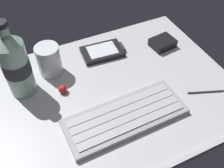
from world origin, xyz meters
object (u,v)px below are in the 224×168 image
object	(u,v)px
juice_cup	(49,61)
stylus_pen	(206,91)
water_bottle	(15,64)
charger_block	(163,43)
keyboard	(125,116)
trackball_mouse	(63,89)
handheld_device	(103,52)

from	to	relation	value
juice_cup	stylus_pen	xyz separation A→B (cm)	(33.91, -24.57, -3.56)
juice_cup	water_bottle	world-z (taller)	water_bottle
charger_block	keyboard	bearing A→B (deg)	-139.56
juice_cup	stylus_pen	distance (cm)	42.02
trackball_mouse	stylus_pen	size ratio (longest dim) A/B	0.23
trackball_mouse	stylus_pen	bearing A→B (deg)	-25.48
handheld_device	juice_cup	xyz separation A→B (cm)	(-16.02, -0.88, 3.18)
keyboard	handheld_device	size ratio (longest dim) A/B	2.21
water_bottle	trackball_mouse	xyz separation A→B (cm)	(8.87, -5.10, -7.91)
keyboard	stylus_pen	xyz separation A→B (cm)	(22.61, -1.56, -0.46)
water_bottle	stylus_pen	world-z (taller)	water_bottle
handheld_device	charger_block	distance (cm)	18.53
stylus_pen	trackball_mouse	bearing A→B (deg)	174.94
keyboard	handheld_device	distance (cm)	24.35
handheld_device	trackball_mouse	xyz separation A→B (cm)	(-15.46, -9.56, 0.37)
water_bottle	trackball_mouse	world-z (taller)	water_bottle
trackball_mouse	charger_block	bearing A→B (deg)	8.53
handheld_device	juice_cup	size ratio (longest dim) A/B	1.55
charger_block	stylus_pen	distance (cm)	20.91
juice_cup	charger_block	distance (cm)	34.29
keyboard	stylus_pen	world-z (taller)	keyboard
keyboard	handheld_device	bearing A→B (deg)	78.81
juice_cup	water_bottle	xyz separation A→B (cm)	(-8.30, -3.58, 5.10)
keyboard	water_bottle	size ratio (longest dim) A/B	1.40
juice_cup	stylus_pen	size ratio (longest dim) A/B	0.89
water_bottle	trackball_mouse	size ratio (longest dim) A/B	9.45
keyboard	water_bottle	world-z (taller)	water_bottle
handheld_device	water_bottle	size ratio (longest dim) A/B	0.63
keyboard	handheld_device	xyz separation A→B (cm)	(4.73, 23.89, -0.08)
keyboard	charger_block	xyz separation A→B (cm)	(22.68, 19.33, 0.39)
handheld_device	trackball_mouse	distance (cm)	18.18
handheld_device	trackball_mouse	bearing A→B (deg)	-148.25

